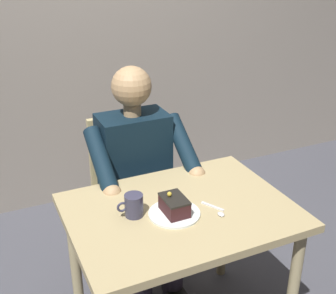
% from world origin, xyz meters
% --- Properties ---
extents(dining_table, '(0.95, 0.70, 0.72)m').
position_xyz_m(dining_table, '(0.00, 0.00, 0.62)').
color(dining_table, tan).
rests_on(dining_table, ground).
extents(chair, '(0.42, 0.42, 0.88)m').
position_xyz_m(chair, '(0.00, -0.66, 0.48)').
color(chair, tan).
rests_on(chair, ground).
extents(seated_person, '(0.53, 0.58, 1.21)m').
position_xyz_m(seated_person, '(0.00, -0.49, 0.63)').
color(seated_person, black).
rests_on(seated_person, ground).
extents(dessert_plate, '(0.22, 0.22, 0.01)m').
position_xyz_m(dessert_plate, '(0.04, 0.03, 0.73)').
color(dessert_plate, white).
rests_on(dessert_plate, dining_table).
extents(cake_slice, '(0.09, 0.13, 0.09)m').
position_xyz_m(cake_slice, '(0.04, 0.03, 0.77)').
color(cake_slice, '#37191B').
rests_on(cake_slice, dessert_plate).
extents(coffee_cup, '(0.11, 0.08, 0.10)m').
position_xyz_m(coffee_cup, '(0.20, -0.03, 0.77)').
color(coffee_cup, '#34344B').
rests_on(coffee_cup, dining_table).
extents(dessert_spoon, '(0.06, 0.14, 0.01)m').
position_xyz_m(dessert_spoon, '(-0.13, 0.08, 0.72)').
color(dessert_spoon, silver).
rests_on(dessert_spoon, dining_table).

